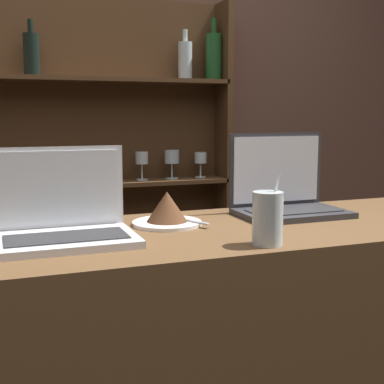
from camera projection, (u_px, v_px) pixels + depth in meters
The scene contains 6 objects.
back_wall at pixel (113, 122), 2.61m from camera, with size 7.00×0.06×2.70m.
back_shelf at pixel (97, 193), 2.55m from camera, with size 1.33×0.18×1.93m.
laptop_near at pixel (63, 221), 1.32m from camera, with size 0.34×0.23×0.23m.
laptop_far at pixel (286, 195), 1.66m from camera, with size 0.33×0.21×0.25m.
cake_plate at pixel (167, 211), 1.50m from camera, with size 0.20×0.20×0.09m.
water_glass at pixel (268, 218), 1.27m from camera, with size 0.07×0.07×0.17m.
Camera 1 is at (-0.56, -1.03, 1.39)m, focal length 50.00 mm.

